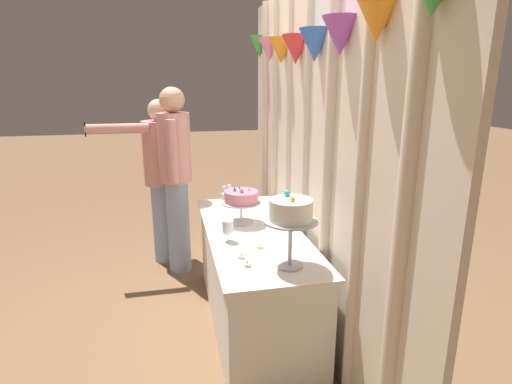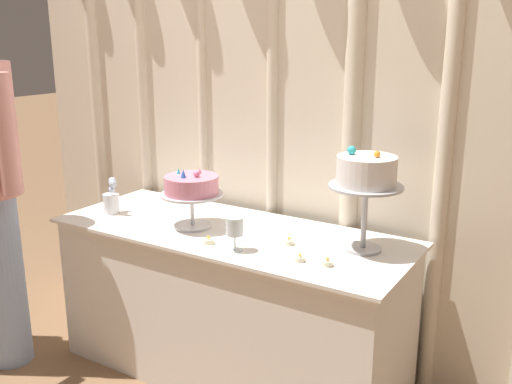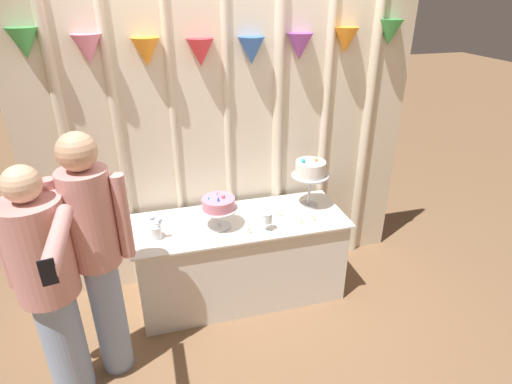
{
  "view_description": "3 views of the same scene",
  "coord_description": "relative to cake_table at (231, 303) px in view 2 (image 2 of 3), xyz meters",
  "views": [
    {
      "loc": [
        2.7,
        -0.46,
        1.78
      ],
      "look_at": [
        0.01,
        0.12,
        1.03
      ],
      "focal_mm": 28.79,
      "sensor_mm": 36.0,
      "label": 1
    },
    {
      "loc": [
        1.44,
        -1.99,
        1.62
      ],
      "look_at": [
        0.1,
        0.17,
        0.92
      ],
      "focal_mm": 40.54,
      "sensor_mm": 36.0,
      "label": 2
    },
    {
      "loc": [
        -0.65,
        -2.73,
        2.42
      ],
      "look_at": [
        0.14,
        0.13,
        0.96
      ],
      "focal_mm": 29.39,
      "sensor_mm": 36.0,
      "label": 3
    }
  ],
  "objects": [
    {
      "name": "wine_glass",
      "position": [
        0.16,
        -0.2,
        0.47
      ],
      "size": [
        0.08,
        0.08,
        0.15
      ],
      "color": "silver",
      "rests_on": "cake_table"
    },
    {
      "name": "draped_curtain",
      "position": [
        0.03,
        0.39,
        0.97
      ],
      "size": [
        3.19,
        0.2,
        2.47
      ],
      "color": "beige",
      "rests_on": "ground_plane"
    },
    {
      "name": "cake_display_nearleft",
      "position": [
        -0.18,
        -0.05,
        0.56
      ],
      "size": [
        0.29,
        0.29,
        0.29
      ],
      "color": "silver",
      "rests_on": "cake_table"
    },
    {
      "name": "tealight_near_right",
      "position": [
        0.45,
        -0.17,
        0.38
      ],
      "size": [
        0.04,
        0.04,
        0.03
      ],
      "color": "beige",
      "rests_on": "cake_table"
    },
    {
      "name": "flower_vase",
      "position": [
        -0.66,
        -0.1,
        0.44
      ],
      "size": [
        0.1,
        0.09,
        0.18
      ],
      "color": "silver",
      "rests_on": "cake_table"
    },
    {
      "name": "tealight_far_right",
      "position": [
        0.56,
        -0.15,
        0.38
      ],
      "size": [
        0.04,
        0.04,
        0.04
      ],
      "color": "beige",
      "rests_on": "cake_table"
    },
    {
      "name": "tealight_far_left",
      "position": [
        0.02,
        -0.2,
        0.38
      ],
      "size": [
        0.05,
        0.05,
        0.04
      ],
      "color": "beige",
      "rests_on": "cake_table"
    },
    {
      "name": "cake_display_nearright",
      "position": [
        0.62,
        0.09,
        0.69
      ],
      "size": [
        0.31,
        0.31,
        0.44
      ],
      "color": "#B2B2B7",
      "rests_on": "cake_table"
    },
    {
      "name": "ground_plane",
      "position": [
        0.0,
        -0.1,
        -0.37
      ],
      "size": [
        24.0,
        24.0,
        0.0
      ],
      "primitive_type": "plane",
      "color": "#846042"
    },
    {
      "name": "cake_table",
      "position": [
        0.0,
        0.0,
        0.0
      ],
      "size": [
        1.7,
        0.66,
        0.74
      ],
      "color": "white",
      "rests_on": "ground_plane"
    },
    {
      "name": "tealight_near_left",
      "position": [
        0.32,
        -0.02,
        0.38
      ],
      "size": [
        0.05,
        0.05,
        0.04
      ],
      "color": "beige",
      "rests_on": "cake_table"
    }
  ]
}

